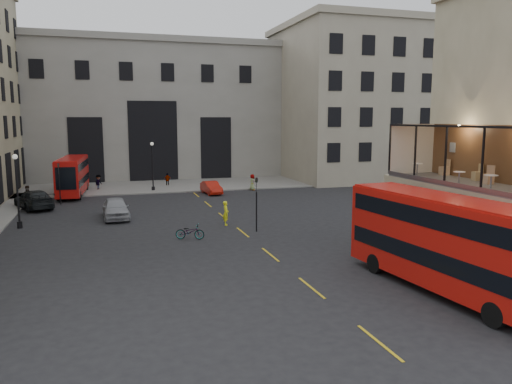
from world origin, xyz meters
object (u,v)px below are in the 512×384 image
object	(u,v)px
traffic_light_near	(256,197)
street_lamp_a	(18,195)
cafe_table_mid	(459,176)
cafe_table_near	(491,180)
bus_near	(445,239)
pedestrian_a	(28,196)
pedestrian_b	(99,183)
bus_far	(73,174)
pedestrian_c	(168,180)
street_lamp_b	(153,169)
car_a	(116,208)
traffic_light_far	(59,178)
pedestrian_d	(252,182)
cafe_chair_c	(477,176)
cafe_chair_b	(488,178)
cafe_chair_d	(444,170)
cafe_table_far	(417,167)
car_c	(34,199)
cyclist	(226,213)
car_b	(211,188)
bicycle	(190,232)

from	to	relation	value
traffic_light_near	street_lamp_a	world-z (taller)	street_lamp_a
cafe_table_mid	cafe_table_near	bearing A→B (deg)	-86.95
bus_near	pedestrian_a	world-z (taller)	bus_near
traffic_light_near	pedestrian_b	distance (m)	26.72
bus_far	pedestrian_c	world-z (taller)	bus_far
street_lamp_b	car_a	xyz separation A→B (m)	(-4.27, -14.32, -1.57)
street_lamp_a	pedestrian_c	world-z (taller)	street_lamp_a
pedestrian_c	cafe_table_near	xyz separation A→B (m)	(9.49, -40.23, 4.32)
bus_far	traffic_light_far	bearing A→B (deg)	-98.81
traffic_light_near	street_lamp_a	xyz separation A→B (m)	(-16.00, 6.00, -0.03)
traffic_light_far	car_a	size ratio (longest dim) A/B	0.78
car_a	pedestrian_d	distance (m)	19.02
pedestrian_d	cafe_chair_c	bearing A→B (deg)	173.39
bus_near	cafe_chair_b	xyz separation A→B (m)	(3.66, 1.70, 2.43)
bus_near	cafe_chair_d	world-z (taller)	cafe_chair_d
cafe_table_far	cafe_chair_c	size ratio (longest dim) A/B	0.81
bus_far	pedestrian_c	bearing A→B (deg)	22.05
traffic_light_near	cafe_table_near	world-z (taller)	cafe_table_near
car_c	cafe_chair_c	size ratio (longest dim) A/B	6.42
traffic_light_near	car_a	size ratio (longest dim) A/B	0.78
car_c	pedestrian_a	bearing A→B (deg)	-81.31
car_a	cafe_table_mid	xyz separation A→B (m)	(15.66, -20.26, 4.23)
cyclist	cafe_chair_b	xyz separation A→B (m)	(9.71, -15.15, 3.98)
pedestrian_b	cafe_chair_d	size ratio (longest dim) A/B	1.89
cafe_chair_b	car_c	bearing A→B (deg)	132.11
traffic_light_far	pedestrian_d	size ratio (longest dim) A/B	2.16
bus_near	pedestrian_b	bearing A→B (deg)	111.44
bus_far	pedestrian_d	bearing A→B (deg)	-5.96
traffic_light_near	pedestrian_a	size ratio (longest dim) A/B	1.97
street_lamp_a	cafe_table_mid	size ratio (longest dim) A/B	7.77
car_b	cafe_table_near	world-z (taller)	cafe_table_near
cafe_chair_b	pedestrian_b	bearing A→B (deg)	117.01
bicycle	cyclist	world-z (taller)	cyclist
traffic_light_near	pedestrian_b	bearing A→B (deg)	113.57
car_a	cyclist	size ratio (longest dim) A/B	2.69
traffic_light_far	cafe_chair_d	bearing A→B (deg)	-47.32
traffic_light_far	cafe_table_mid	distance (m)	35.20
street_lamp_b	cafe_table_far	xyz separation A→B (m)	(12.00, -30.32, 2.67)
car_b	cafe_table_near	xyz separation A→B (m)	(5.83, -32.87, 4.43)
cafe_table_far	pedestrian_d	bearing A→B (deg)	93.01
cafe_chair_c	pedestrian_d	bearing A→B (deg)	95.80
cyclist	cafe_chair_b	bearing A→B (deg)	-135.37
pedestrian_a	cafe_chair_d	world-z (taller)	cafe_chair_d
car_b	cafe_table_mid	xyz separation A→B (m)	(5.73, -30.90, 4.40)
car_a	pedestrian_c	bearing A→B (deg)	68.65
car_a	car_b	xyz separation A→B (m)	(9.93, 10.64, -0.17)
bus_near	cafe_table_far	distance (m)	6.89
bus_far	car_b	world-z (taller)	bus_far
car_a	cafe_chair_d	distance (m)	24.52
bus_far	pedestrian_d	size ratio (longest dim) A/B	5.60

